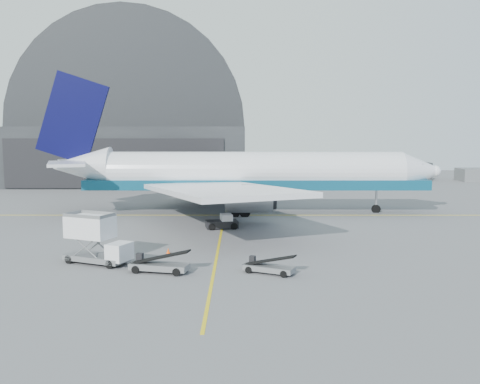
{
  "coord_description": "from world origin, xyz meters",
  "views": [
    {
      "loc": [
        2.15,
        -50.75,
        11.43
      ],
      "look_at": [
        2.1,
        8.35,
        4.5
      ],
      "focal_mm": 40.0,
      "sensor_mm": 36.0,
      "label": 1
    }
  ],
  "objects_px": {
    "airliner": "(239,173)",
    "belt_loader_a": "(159,265)",
    "belt_loader_b": "(269,267)",
    "pushback_tug": "(223,223)",
    "catering_truck": "(95,240)"
  },
  "relations": [
    {
      "from": "catering_truck",
      "to": "belt_loader_a",
      "type": "bearing_deg",
      "value": -2.73
    },
    {
      "from": "catering_truck",
      "to": "belt_loader_b",
      "type": "relative_size",
      "value": 1.46
    },
    {
      "from": "airliner",
      "to": "belt_loader_b",
      "type": "xyz_separation_m",
      "value": [
        2.39,
        -31.37,
        -4.93
      ]
    },
    {
      "from": "pushback_tug",
      "to": "belt_loader_a",
      "type": "xyz_separation_m",
      "value": [
        -4.5,
        -19.27,
        -0.04
      ]
    },
    {
      "from": "catering_truck",
      "to": "belt_loader_b",
      "type": "bearing_deg",
      "value": 11.25
    },
    {
      "from": "airliner",
      "to": "pushback_tug",
      "type": "xyz_separation_m",
      "value": [
        -1.93,
        -11.8,
        -4.81
      ]
    },
    {
      "from": "airliner",
      "to": "belt_loader_b",
      "type": "distance_m",
      "value": 31.84
    },
    {
      "from": "airliner",
      "to": "belt_loader_a",
      "type": "relative_size",
      "value": 10.76
    },
    {
      "from": "belt_loader_a",
      "to": "belt_loader_b",
      "type": "height_order",
      "value": "belt_loader_a"
    },
    {
      "from": "airliner",
      "to": "belt_loader_b",
      "type": "relative_size",
      "value": 12.79
    },
    {
      "from": "belt_loader_a",
      "to": "pushback_tug",
      "type": "bearing_deg",
      "value": 89.62
    },
    {
      "from": "catering_truck",
      "to": "pushback_tug",
      "type": "height_order",
      "value": "catering_truck"
    },
    {
      "from": "pushback_tug",
      "to": "belt_loader_b",
      "type": "distance_m",
      "value": 20.04
    },
    {
      "from": "airliner",
      "to": "belt_loader_b",
      "type": "height_order",
      "value": "airliner"
    },
    {
      "from": "airliner",
      "to": "pushback_tug",
      "type": "distance_m",
      "value": 12.88
    }
  ]
}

